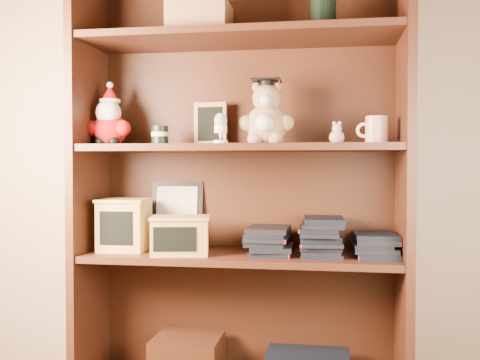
# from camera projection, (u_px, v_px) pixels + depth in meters

# --- Properties ---
(bookcase) EXTENTS (1.20, 0.35, 1.60)m
(bookcase) POSITION_uv_depth(u_px,v_px,m) (241.00, 191.00, 2.11)
(bookcase) COLOR #401F12
(bookcase) RESTS_ON ground
(shelf_lower) EXTENTS (1.14, 0.33, 0.02)m
(shelf_lower) POSITION_uv_depth(u_px,v_px,m) (240.00, 257.00, 2.07)
(shelf_lower) COLOR #401F12
(shelf_lower) RESTS_ON ground
(shelf_upper) EXTENTS (1.14, 0.33, 0.02)m
(shelf_upper) POSITION_uv_depth(u_px,v_px,m) (240.00, 148.00, 2.05)
(shelf_upper) COLOR #401F12
(shelf_upper) RESTS_ON ground
(santa_plush) EXTENTS (0.18, 0.13, 0.25)m
(santa_plush) POSITION_uv_depth(u_px,v_px,m) (109.00, 121.00, 2.12)
(santa_plush) COLOR #A50F0F
(santa_plush) RESTS_ON shelf_upper
(teachers_tin) EXTENTS (0.06, 0.06, 0.07)m
(teachers_tin) POSITION_uv_depth(u_px,v_px,m) (160.00, 135.00, 2.10)
(teachers_tin) COLOR black
(teachers_tin) RESTS_ON shelf_upper
(chalkboard_plaque) EXTENTS (0.13, 0.08, 0.17)m
(chalkboard_plaque) POSITION_uv_depth(u_px,v_px,m) (210.00, 125.00, 2.19)
(chalkboard_plaque) COLOR #9E7547
(chalkboard_plaque) RESTS_ON shelf_upper
(egg_cup) EXTENTS (0.05, 0.05, 0.11)m
(egg_cup) POSITION_uv_depth(u_px,v_px,m) (221.00, 127.00, 1.99)
(egg_cup) COLOR white
(egg_cup) RESTS_ON shelf_upper
(grad_teddy_bear) EXTENTS (0.20, 0.17, 0.24)m
(grad_teddy_bear) POSITION_uv_depth(u_px,v_px,m) (266.00, 119.00, 2.03)
(grad_teddy_bear) COLOR #A88258
(grad_teddy_bear) RESTS_ON shelf_upper
(pink_figurine) EXTENTS (0.05, 0.05, 0.08)m
(pink_figurine) POSITION_uv_depth(u_px,v_px,m) (337.00, 135.00, 2.00)
(pink_figurine) COLOR #CAA49C
(pink_figurine) RESTS_ON shelf_upper
(teacher_mug) EXTENTS (0.11, 0.08, 0.10)m
(teacher_mug) POSITION_uv_depth(u_px,v_px,m) (376.00, 130.00, 1.98)
(teacher_mug) COLOR silver
(teacher_mug) RESTS_ON shelf_upper
(certificate_frame) EXTENTS (0.21, 0.05, 0.26)m
(certificate_frame) POSITION_uv_depth(u_px,v_px,m) (177.00, 214.00, 2.24)
(certificate_frame) COLOR black
(certificate_frame) RESTS_ON shelf_lower
(treats_box) EXTENTS (0.19, 0.19, 0.20)m
(treats_box) POSITION_uv_depth(u_px,v_px,m) (124.00, 224.00, 2.13)
(treats_box) COLOR tan
(treats_box) RESTS_ON shelf_lower
(pencils_box) EXTENTS (0.24, 0.19, 0.14)m
(pencils_box) POSITION_uv_depth(u_px,v_px,m) (180.00, 235.00, 2.03)
(pencils_box) COLOR tan
(pencils_box) RESTS_ON shelf_lower
(book_stack_left) EXTENTS (0.14, 0.20, 0.10)m
(book_stack_left) POSITION_uv_depth(u_px,v_px,m) (270.00, 241.00, 2.05)
(book_stack_left) COLOR black
(book_stack_left) RESTS_ON shelf_lower
(book_stack_mid) EXTENTS (0.14, 0.20, 0.14)m
(book_stack_mid) POSITION_uv_depth(u_px,v_px,m) (321.00, 235.00, 2.02)
(book_stack_mid) COLOR black
(book_stack_mid) RESTS_ON shelf_lower
(book_stack_right) EXTENTS (0.14, 0.20, 0.08)m
(book_stack_right) POSITION_uv_depth(u_px,v_px,m) (374.00, 245.00, 1.99)
(book_stack_right) COLOR black
(book_stack_right) RESTS_ON shelf_lower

